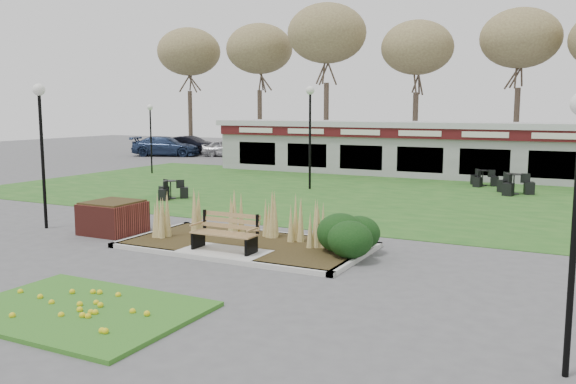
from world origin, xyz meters
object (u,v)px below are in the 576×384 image
at_px(lamp_post_far_left, 150,123).
at_px(car_silver, 226,148).
at_px(lamp_post_mid_right, 310,114).
at_px(bistro_set_a, 171,193).
at_px(bistro_set_b, 482,181).
at_px(park_bench, 226,232).
at_px(bistro_set_c, 514,187).
at_px(lamp_post_near_left, 41,124).
at_px(car_blue, 166,146).
at_px(brick_planter, 113,217).
at_px(food_pavilion, 427,149).
at_px(car_black, 191,145).

height_order(lamp_post_far_left, car_silver, lamp_post_far_left).
bearing_deg(lamp_post_mid_right, bistro_set_a, -125.84).
bearing_deg(bistro_set_b, park_bench, -101.44).
relative_size(bistro_set_a, bistro_set_c, 0.86).
bearing_deg(lamp_post_near_left, car_blue, 120.84).
relative_size(brick_planter, food_pavilion, 0.06).
relative_size(brick_planter, car_silver, 0.41).
bearing_deg(bistro_set_c, car_black, 154.41).
bearing_deg(lamp_post_mid_right, car_black, 139.49).
relative_size(brick_planter, bistro_set_b, 1.11).
height_order(lamp_post_far_left, bistro_set_c, lamp_post_far_left).
height_order(brick_planter, lamp_post_far_left, lamp_post_far_left).
bearing_deg(bistro_set_b, car_black, 157.27).
bearing_deg(food_pavilion, bistro_set_c, -45.84).
height_order(bistro_set_a, car_black, car_black).
relative_size(bistro_set_b, car_black, 0.31).
distance_m(park_bench, food_pavilion, 19.73).
distance_m(brick_planter, lamp_post_mid_right, 11.77).
bearing_deg(bistro_set_c, park_bench, -109.10).
distance_m(park_bench, bistro_set_b, 17.09).
bearing_deg(lamp_post_far_left, car_blue, 124.65).
xyz_separation_m(park_bench, lamp_post_far_left, (-14.00, 14.13, 2.20)).
distance_m(food_pavilion, car_black, 21.67).
bearing_deg(car_blue, bistro_set_b, -126.74).
distance_m(park_bench, car_blue, 32.19).
xyz_separation_m(lamp_post_far_left, car_blue, (-7.06, 10.22, -2.04)).
xyz_separation_m(lamp_post_far_left, car_black, (-6.48, 12.62, -2.07)).
xyz_separation_m(park_bench, food_pavilion, (0.00, 19.71, 0.89)).
relative_size(bistro_set_c, car_black, 0.36).
bearing_deg(car_silver, food_pavilion, -129.38).
bearing_deg(bistro_set_b, food_pavilion, 138.85).
relative_size(lamp_post_near_left, bistro_set_a, 3.21).
distance_m(park_bench, car_silver, 30.94).
bearing_deg(car_blue, food_pavilion, -121.88).
relative_size(park_bench, lamp_post_far_left, 0.45).
xyz_separation_m(lamp_post_far_left, bistro_set_c, (19.03, 0.41, -2.48)).
xyz_separation_m(brick_planter, car_black, (-16.08, 26.00, 0.24)).
height_order(food_pavilion, lamp_post_far_left, lamp_post_far_left).
xyz_separation_m(lamp_post_near_left, car_black, (-13.73, 26.37, -2.46)).
bearing_deg(bistro_set_b, bistro_set_a, -136.87).
bearing_deg(car_black, park_bench, -152.53).
xyz_separation_m(lamp_post_near_left, car_silver, (-9.97, 25.65, -2.55)).
xyz_separation_m(bistro_set_b, bistro_set_c, (1.64, -2.22, 0.04)).
height_order(lamp_post_mid_right, bistro_set_b, lamp_post_mid_right).
bearing_deg(brick_planter, car_silver, 115.98).
bearing_deg(car_black, car_silver, -110.80).
xyz_separation_m(brick_planter, car_silver, (-12.32, 25.28, 0.15)).
height_order(lamp_post_near_left, bistro_set_c, lamp_post_near_left).
bearing_deg(brick_planter, bistro_set_c, 55.61).
xyz_separation_m(food_pavilion, lamp_post_far_left, (-14.00, -5.59, 1.31)).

